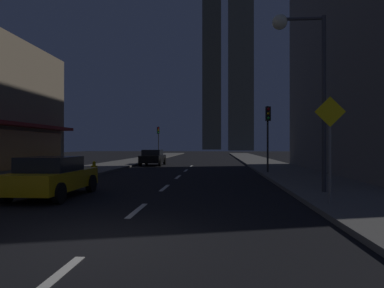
% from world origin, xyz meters
% --- Properties ---
extents(ground_plane, '(78.00, 136.00, 0.10)m').
position_xyz_m(ground_plane, '(0.00, 32.00, -0.05)').
color(ground_plane, black).
extents(sidewalk_right, '(4.00, 76.00, 0.15)m').
position_xyz_m(sidewalk_right, '(7.00, 32.00, 0.07)').
color(sidewalk_right, '#605E59').
rests_on(sidewalk_right, ground).
extents(sidewalk_left, '(4.00, 76.00, 0.15)m').
position_xyz_m(sidewalk_left, '(-7.00, 32.00, 0.07)').
color(sidewalk_left, '#605E59').
rests_on(sidewalk_left, ground).
extents(lane_marking_center, '(0.16, 28.20, 0.01)m').
position_xyz_m(lane_marking_center, '(0.00, 11.00, 0.01)').
color(lane_marking_center, silver).
rests_on(lane_marking_center, ground).
extents(skyscraper_distant_tall, '(8.13, 5.66, 72.95)m').
position_xyz_m(skyscraper_distant_tall, '(0.13, 144.90, 36.48)').
color(skyscraper_distant_tall, '#534F3E').
rests_on(skyscraper_distant_tall, ground).
extents(skyscraper_distant_mid, '(8.70, 6.67, 58.65)m').
position_xyz_m(skyscraper_distant_mid, '(10.77, 117.06, 29.32)').
color(skyscraper_distant_mid, '#635E4A').
rests_on(skyscraper_distant_mid, ground).
extents(car_parked_near, '(1.98, 4.24, 1.45)m').
position_xyz_m(car_parked_near, '(-3.60, 5.47, 0.74)').
color(car_parked_near, gold).
rests_on(car_parked_near, ground).
extents(car_parked_far, '(1.98, 4.24, 1.45)m').
position_xyz_m(car_parked_far, '(-3.60, 24.89, 0.74)').
color(car_parked_far, black).
rests_on(car_parked_far, ground).
extents(fire_hydrant_far_left, '(0.42, 0.30, 0.65)m').
position_xyz_m(fire_hydrant_far_left, '(-5.90, 16.01, 0.45)').
color(fire_hydrant_far_left, gold).
rests_on(fire_hydrant_far_left, sidewalk_left).
extents(traffic_light_near_right, '(0.32, 0.48, 4.20)m').
position_xyz_m(traffic_light_near_right, '(5.50, 15.68, 3.19)').
color(traffic_light_near_right, '#2D2D2D').
rests_on(traffic_light_near_right, sidewalk_right).
extents(traffic_light_far_left, '(0.32, 0.48, 4.20)m').
position_xyz_m(traffic_light_far_left, '(-5.50, 39.06, 3.19)').
color(traffic_light_far_left, '#2D2D2D').
rests_on(traffic_light_far_left, sidewalk_left).
extents(street_lamp_right, '(1.96, 0.56, 6.58)m').
position_xyz_m(street_lamp_right, '(5.38, 6.56, 5.07)').
color(street_lamp_right, '#38383D').
rests_on(street_lamp_right, sidewalk_right).
extents(pedestrian_crossing_sign, '(0.91, 0.08, 3.15)m').
position_xyz_m(pedestrian_crossing_sign, '(5.60, 4.00, 2.02)').
color(pedestrian_crossing_sign, slate).
rests_on(pedestrian_crossing_sign, sidewalk_right).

